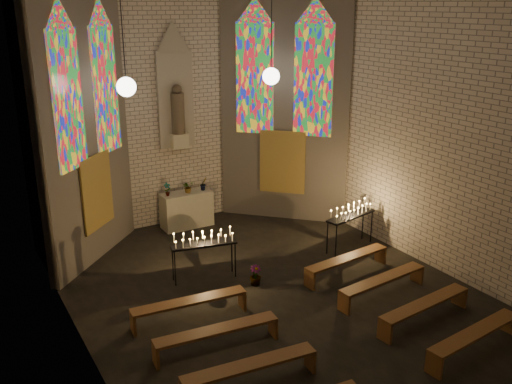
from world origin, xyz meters
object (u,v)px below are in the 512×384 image
votive_stand_right (351,213)px  altar (187,209)px  votive_stand_left (204,241)px  aisle_flower_pot (255,275)px

votive_stand_right → altar: bearing=119.0°
altar → votive_stand_left: 3.31m
aisle_flower_pot → votive_stand_right: bearing=9.9°
votive_stand_left → votive_stand_right: bearing=7.2°
aisle_flower_pot → votive_stand_left: 1.39m
altar → votive_stand_right: size_ratio=0.90×
votive_stand_left → aisle_flower_pot: bearing=-33.5°
altar → votive_stand_right: bearing=-49.0°
aisle_flower_pot → altar: bearing=88.5°
aisle_flower_pot → votive_stand_left: (-0.85, 0.85, 0.70)m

